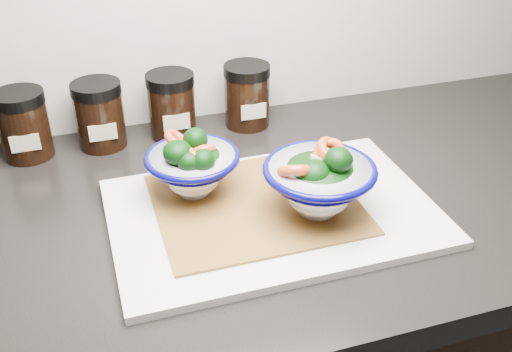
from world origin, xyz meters
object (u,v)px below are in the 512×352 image
object	(u,v)px
bowl_left	(192,166)
spice_jar_e	(247,95)
cutting_board	(273,212)
spice_jar_d	(172,105)
spice_jar_b	(24,125)
spice_jar_c	(100,115)
bowl_right	(320,181)

from	to	relation	value
bowl_left	spice_jar_e	xyz separation A→B (m)	(0.15, 0.22, -0.00)
cutting_board	spice_jar_d	bearing A→B (deg)	106.52
spice_jar_b	spice_jar_c	distance (m)	0.12
cutting_board	bowl_right	size ratio (longest dim) A/B	2.91
bowl_right	spice_jar_b	bearing A→B (deg)	140.84
spice_jar_c	cutting_board	bearing A→B (deg)	-54.22
spice_jar_c	spice_jar_e	distance (m)	0.26
cutting_board	spice_jar_b	bearing A→B (deg)	138.74
cutting_board	bowl_right	bearing A→B (deg)	-24.49
cutting_board	bowl_left	distance (m)	0.13
spice_jar_b	spice_jar_e	bearing A→B (deg)	0.00
bowl_left	spice_jar_e	world-z (taller)	spice_jar_e
bowl_right	spice_jar_e	size ratio (longest dim) A/B	1.37
cutting_board	spice_jar_d	world-z (taller)	spice_jar_d
bowl_left	bowl_right	distance (m)	0.18
cutting_board	spice_jar_c	size ratio (longest dim) A/B	3.98
spice_jar_b	spice_jar_e	world-z (taller)	same
bowl_right	spice_jar_d	distance (m)	0.34
bowl_right	spice_jar_e	world-z (taller)	bowl_right
spice_jar_b	spice_jar_e	xyz separation A→B (m)	(0.38, 0.00, 0.00)
bowl_right	spice_jar_d	size ratio (longest dim) A/B	1.37
spice_jar_b	spice_jar_d	bearing A→B (deg)	0.00
bowl_left	spice_jar_b	bearing A→B (deg)	136.92
bowl_right	spice_jar_d	world-z (taller)	bowl_right
bowl_left	spice_jar_d	xyz separation A→B (m)	(0.01, 0.22, -0.00)
spice_jar_c	spice_jar_e	world-z (taller)	same
bowl_left	spice_jar_d	size ratio (longest dim) A/B	1.20
cutting_board	spice_jar_d	xyz separation A→B (m)	(-0.08, 0.29, 0.05)
cutting_board	spice_jar_e	world-z (taller)	spice_jar_e
cutting_board	spice_jar_c	bearing A→B (deg)	125.78
cutting_board	bowl_right	xyz separation A→B (m)	(0.06, -0.03, 0.06)
bowl_left	bowl_right	size ratio (longest dim) A/B	0.88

